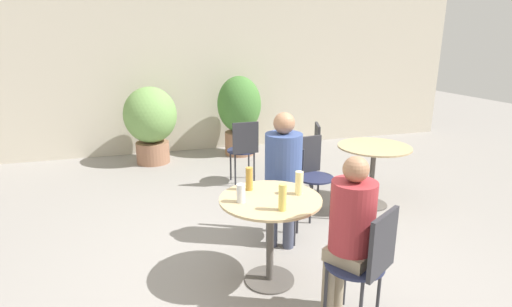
% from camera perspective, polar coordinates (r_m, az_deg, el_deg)
% --- Properties ---
extents(ground_plane, '(20.00, 20.00, 0.00)m').
position_cam_1_polar(ground_plane, '(3.52, 2.58, -17.21)').
color(ground_plane, gray).
extents(storefront_wall, '(10.00, 0.06, 3.00)m').
position_cam_1_polar(storefront_wall, '(7.07, -8.68, 12.47)').
color(storefront_wall, beige).
rests_on(storefront_wall, ground_plane).
extents(cafe_table_near, '(0.81, 0.81, 0.73)m').
position_cam_1_polar(cafe_table_near, '(3.20, 2.05, -9.03)').
color(cafe_table_near, '#514C47').
rests_on(cafe_table_near, ground_plane).
extents(cafe_table_far, '(0.84, 0.84, 0.73)m').
position_cam_1_polar(cafe_table_far, '(4.85, 16.43, -0.68)').
color(cafe_table_far, '#514C47').
rests_on(cafe_table_far, ground_plane).
extents(bistro_chair_0, '(0.46, 0.46, 0.89)m').
position_cam_1_polar(bistro_chair_0, '(2.81, 15.68, -14.18)').
color(bistro_chair_0, '#232847').
rests_on(bistro_chair_0, ground_plane).
extents(bistro_chair_1, '(0.45, 0.46, 0.89)m').
position_cam_1_polar(bistro_chair_1, '(3.97, 4.12, -4.41)').
color(bistro_chair_1, '#232847').
rests_on(bistro_chair_1, ground_plane).
extents(bistro_chair_2, '(0.41, 0.41, 0.89)m').
position_cam_1_polar(bistro_chair_2, '(5.34, -1.76, 1.03)').
color(bistro_chair_2, '#232847').
rests_on(bistro_chair_2, ground_plane).
extents(bistro_chair_3, '(0.45, 0.43, 0.89)m').
position_cam_1_polar(bistro_chair_3, '(5.19, 7.64, 0.42)').
color(bistro_chair_3, '#232847').
rests_on(bistro_chair_3, ground_plane).
extents(bistro_chair_4, '(0.41, 0.42, 0.89)m').
position_cam_1_polar(bistro_chair_4, '(4.48, 7.87, -2.13)').
color(bistro_chair_4, '#232847').
rests_on(bistro_chair_4, ground_plane).
extents(seated_person_0, '(0.37, 0.38, 1.21)m').
position_cam_1_polar(seated_person_0, '(2.78, 13.29, -9.95)').
color(seated_person_0, gray).
rests_on(seated_person_0, ground_plane).
extents(seated_person_1, '(0.42, 0.43, 1.29)m').
position_cam_1_polar(seated_person_1, '(3.76, 3.89, -2.04)').
color(seated_person_1, '#42475B').
rests_on(seated_person_1, ground_plane).
extents(beer_glass_0, '(0.06, 0.06, 0.19)m').
position_cam_1_polar(beer_glass_0, '(3.26, -0.98, -3.63)').
color(beer_glass_0, '#B28433').
rests_on(beer_glass_0, cafe_table_near).
extents(beer_glass_1, '(0.07, 0.07, 0.14)m').
position_cam_1_polar(beer_glass_1, '(3.03, -2.18, -5.69)').
color(beer_glass_1, silver).
rests_on(beer_glass_1, cafe_table_near).
extents(beer_glass_2, '(0.06, 0.06, 0.20)m').
position_cam_1_polar(beer_glass_2, '(2.89, 3.81, -6.26)').
color(beer_glass_2, '#DBC65B').
rests_on(beer_glass_2, cafe_table_near).
extents(beer_glass_3, '(0.06, 0.06, 0.19)m').
position_cam_1_polar(beer_glass_3, '(3.19, 6.19, -4.22)').
color(beer_glass_3, beige).
rests_on(beer_glass_3, cafe_table_near).
extents(potted_plant_0, '(0.82, 0.82, 1.22)m').
position_cam_1_polar(potted_plant_0, '(6.50, -14.82, 4.65)').
color(potted_plant_0, '#93664C').
rests_on(potted_plant_0, ground_plane).
extents(potted_plant_1, '(0.74, 0.74, 1.34)m').
position_cam_1_polar(potted_plant_1, '(6.77, -2.40, 6.13)').
color(potted_plant_1, '#93664C').
rests_on(potted_plant_1, ground_plane).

